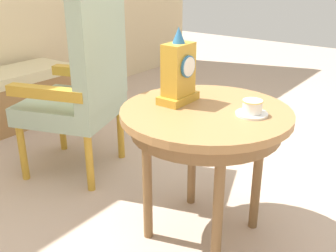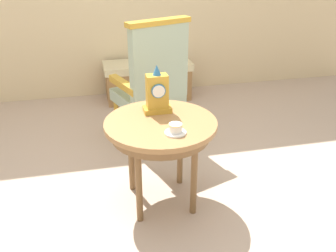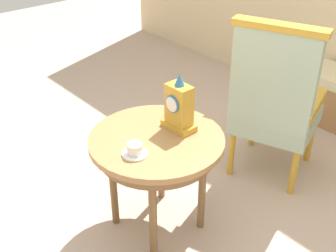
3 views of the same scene
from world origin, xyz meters
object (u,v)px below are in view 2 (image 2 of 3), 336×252
at_px(side_table, 161,131).
at_px(teacup_left, 175,129).
at_px(window_bench, 148,80).
at_px(mantel_clock, 157,94).
at_px(armchair, 153,81).

height_order(side_table, teacup_left, teacup_left).
distance_m(teacup_left, window_bench, 2.20).
distance_m(side_table, mantel_clock, 0.26).
xyz_separation_m(armchair, window_bench, (0.14, 1.06, -0.37)).
height_order(teacup_left, armchair, armchair).
relative_size(armchair, window_bench, 1.13).
distance_m(mantel_clock, armchair, 0.78).
height_order(teacup_left, window_bench, teacup_left).
bearing_deg(window_bench, armchair, -97.41).
relative_size(teacup_left, armchair, 0.12).
bearing_deg(side_table, armchair, 82.66).
height_order(armchair, window_bench, armchair).
bearing_deg(armchair, teacup_left, -93.27).
xyz_separation_m(side_table, armchair, (0.12, 0.90, 0.03)).
bearing_deg(mantel_clock, armchair, 82.03).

